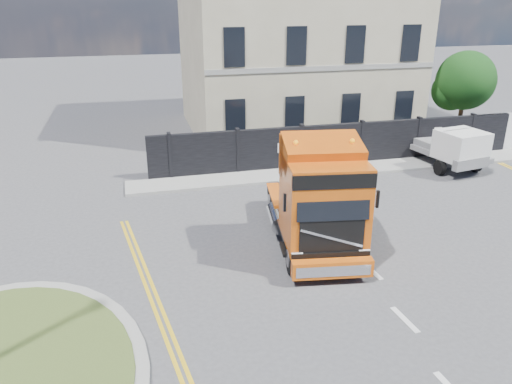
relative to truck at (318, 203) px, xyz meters
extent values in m
plane|color=#424244|center=(-1.83, -1.21, -1.63)|extent=(120.00, 120.00, 0.00)
cube|color=black|center=(4.17, 7.79, -0.63)|extent=(18.00, 0.25, 2.00)
cube|color=silver|center=(12.67, 7.79, -0.63)|extent=(2.60, 0.12, 2.00)
cube|color=#B9B193|center=(4.17, 15.29, 3.87)|extent=(12.00, 10.00, 11.00)
cylinder|color=#382619|center=(12.67, 10.79, -0.43)|extent=(0.24, 0.24, 2.40)
sphere|color=#0F3412|center=(12.67, 10.79, 1.57)|extent=(3.20, 3.20, 3.20)
sphere|color=#0F3412|center=(12.17, 11.19, 0.97)|extent=(2.20, 2.20, 2.20)
cube|color=gray|center=(4.17, 6.89, -1.57)|extent=(20.00, 1.60, 0.12)
cube|color=black|center=(0.16, 1.01, -0.95)|extent=(3.08, 6.00, 0.41)
cube|color=#C24F0D|center=(-0.09, -0.57, 0.33)|extent=(2.61, 2.68, 2.55)
cube|color=#C24F0D|center=(0.06, 0.38, 1.37)|extent=(2.37, 1.16, 1.27)
cube|color=black|center=(-0.26, -1.72, 0.69)|extent=(1.99, 0.36, 0.95)
cube|color=#C24F0D|center=(-0.31, -2.01, -1.13)|extent=(2.30, 0.66, 0.50)
cylinder|color=black|center=(-1.17, -1.14, -1.16)|extent=(0.43, 0.98, 0.95)
cylinder|color=gray|center=(-1.17, -1.14, -1.16)|extent=(0.41, 0.56, 0.52)
cylinder|color=black|center=(0.77, -1.44, -1.16)|extent=(0.43, 0.98, 0.95)
cylinder|color=gray|center=(0.77, -1.44, -1.16)|extent=(0.41, 0.56, 0.52)
cylinder|color=black|center=(-0.68, 2.05, -1.16)|extent=(0.43, 0.98, 0.95)
cylinder|color=gray|center=(-0.68, 2.05, -1.16)|extent=(0.41, 0.56, 0.52)
cylinder|color=black|center=(1.26, 1.76, -1.16)|extent=(0.43, 0.98, 0.95)
cylinder|color=gray|center=(1.26, 1.76, -1.16)|extent=(0.41, 0.56, 0.52)
cylinder|color=black|center=(-0.51, 3.13, -1.16)|extent=(0.43, 0.98, 0.95)
cylinder|color=gray|center=(-0.51, 3.13, -1.16)|extent=(0.41, 0.56, 0.52)
cylinder|color=black|center=(1.43, 2.83, -1.16)|extent=(0.43, 0.98, 0.95)
cylinder|color=gray|center=(1.43, 2.83, -1.16)|extent=(0.41, 0.56, 0.52)
cube|color=slate|center=(8.84, 6.79, -0.95)|extent=(2.61, 4.92, 0.24)
cube|color=silver|center=(8.84, 5.33, -0.31)|extent=(2.12, 2.04, 1.27)
cylinder|color=black|center=(7.92, 5.33, -1.29)|extent=(0.24, 0.68, 0.68)
cylinder|color=black|center=(9.77, 5.33, -1.29)|extent=(0.24, 0.68, 0.68)
cylinder|color=black|center=(7.92, 8.26, -1.29)|extent=(0.24, 0.68, 0.68)
cylinder|color=black|center=(9.77, 8.26, -1.29)|extent=(0.24, 0.68, 0.68)
camera|label=1|loc=(-5.35, -13.16, 5.90)|focal=35.00mm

